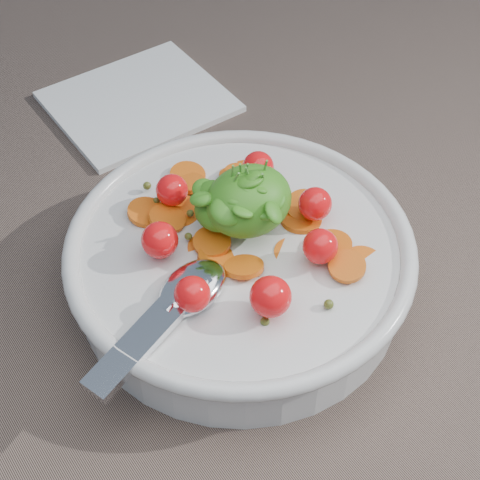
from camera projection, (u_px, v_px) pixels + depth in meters
ground at (241, 317)px, 0.52m from camera, size 6.00×6.00×0.00m
bowl at (240, 260)px, 0.52m from camera, size 0.26×0.24×0.10m
napkin at (139, 102)px, 0.68m from camera, size 0.15×0.13×0.01m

